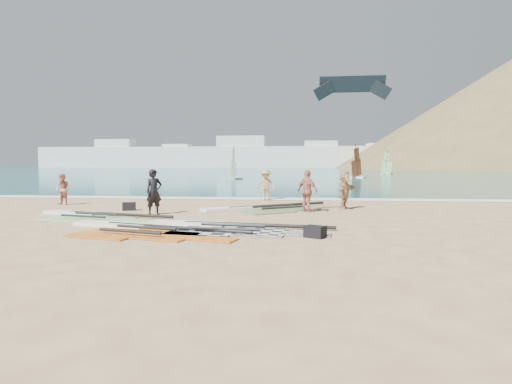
# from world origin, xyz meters

# --- Properties ---
(ground) EXTENTS (300.00, 300.00, 0.00)m
(ground) POSITION_xyz_m (0.00, 0.00, 0.00)
(ground) COLOR tan
(ground) RESTS_ON ground
(sea) EXTENTS (300.00, 240.00, 0.06)m
(sea) POSITION_xyz_m (0.00, 132.00, 0.00)
(sea) COLOR #0D4B5C
(sea) RESTS_ON ground
(surf_line) EXTENTS (300.00, 1.20, 0.04)m
(surf_line) POSITION_xyz_m (0.00, 12.30, 0.00)
(surf_line) COLOR white
(surf_line) RESTS_ON ground
(far_town) EXTENTS (160.00, 8.00, 12.00)m
(far_town) POSITION_xyz_m (-15.72, 150.00, 4.49)
(far_town) COLOR white
(far_town) RESTS_ON ground
(rig_grey) EXTENTS (6.24, 2.83, 0.20)m
(rig_grey) POSITION_xyz_m (0.38, 1.17, 0.05)
(rig_grey) COLOR #29292C
(rig_grey) RESTS_ON ground
(rig_green) EXTENTS (5.82, 2.96, 0.20)m
(rig_green) POSITION_xyz_m (-5.25, 3.56, 0.05)
(rig_green) COLOR #58C531
(rig_green) RESTS_ON ground
(rig_orange) EXTENTS (6.19, 4.78, 0.21)m
(rig_orange) POSITION_xyz_m (1.29, 6.87, 0.05)
(rig_orange) COLOR orange
(rig_orange) RESTS_ON ground
(rig_red) EXTENTS (6.21, 3.28, 0.20)m
(rig_red) POSITION_xyz_m (-2.14, 0.50, 0.05)
(rig_red) COLOR red
(rig_red) RESTS_ON ground
(gear_bag_near) EXTENTS (0.66, 0.57, 0.36)m
(gear_bag_near) POSITION_xyz_m (-4.60, 6.00, 0.18)
(gear_bag_near) COLOR black
(gear_bag_near) RESTS_ON ground
(gear_bag_far) EXTENTS (0.68, 0.62, 0.33)m
(gear_bag_far) POSITION_xyz_m (3.39, -0.02, 0.17)
(gear_bag_far) COLOR black
(gear_bag_far) RESTS_ON ground
(person_wetsuit) EXTENTS (0.80, 0.78, 1.85)m
(person_wetsuit) POSITION_xyz_m (-2.96, 4.62, 0.92)
(person_wetsuit) COLOR black
(person_wetsuit) RESTS_ON ground
(beachgoer_left) EXTENTS (0.89, 0.77, 1.57)m
(beachgoer_left) POSITION_xyz_m (-8.85, 7.97, 0.78)
(beachgoer_left) COLOR tan
(beachgoer_left) RESTS_ON ground
(beachgoer_mid) EXTENTS (1.15, 0.68, 1.75)m
(beachgoer_mid) POSITION_xyz_m (1.01, 11.50, 0.88)
(beachgoer_mid) COLOR tan
(beachgoer_mid) RESTS_ON ground
(beachgoer_back) EXTENTS (1.07, 1.05, 1.81)m
(beachgoer_back) POSITION_xyz_m (3.25, 6.21, 0.90)
(beachgoer_back) COLOR #BC6D58
(beachgoer_back) RESTS_ON ground
(beachgoer_right) EXTENTS (1.22, 1.66, 1.74)m
(beachgoer_right) POSITION_xyz_m (4.95, 7.61, 0.87)
(beachgoer_right) COLOR tan
(beachgoer_right) RESTS_ON ground
(windsurfer_left) EXTENTS (2.37, 2.64, 4.16)m
(windsurfer_left) POSITION_xyz_m (-5.39, 40.13, 1.23)
(windsurfer_left) COLOR white
(windsurfer_left) RESTS_ON ground
(windsurfer_centre) EXTENTS (2.51, 2.61, 4.61)m
(windsurfer_centre) POSITION_xyz_m (10.40, 47.20, 1.33)
(windsurfer_centre) COLOR white
(windsurfer_centre) RESTS_ON ground
(windsurfer_right) EXTENTS (2.36, 2.50, 4.27)m
(windsurfer_right) POSITION_xyz_m (17.66, 64.09, 1.26)
(windsurfer_right) COLOR white
(windsurfer_right) RESTS_ON ground
(kitesurf_kite) EXTENTS (8.82, 1.09, 2.72)m
(kitesurf_kite) POSITION_xyz_m (8.61, 37.88, 10.75)
(kitesurf_kite) COLOR black
(kitesurf_kite) RESTS_ON ground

